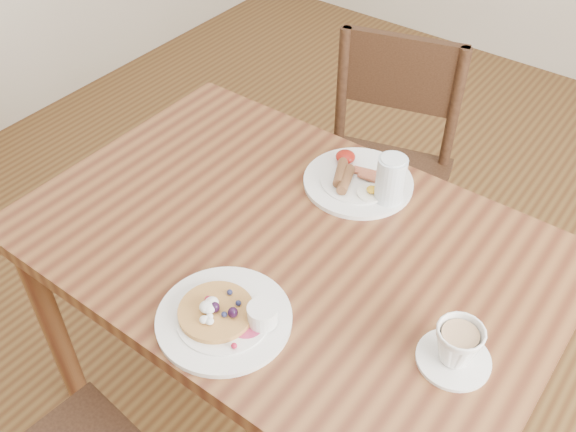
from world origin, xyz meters
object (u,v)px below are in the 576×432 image
object	(u,v)px
pancake_plate	(226,316)
dining_table	(288,269)
chair_far	(381,167)
water_glass	(390,181)
breakfast_plate	(357,180)
teacup_saucer	(457,347)

from	to	relation	value
pancake_plate	dining_table	bearing A→B (deg)	99.18
chair_far	water_glass	bearing A→B (deg)	103.30
pancake_plate	chair_far	bearing A→B (deg)	99.84
dining_table	breakfast_plate	size ratio (longest dim) A/B	4.44
dining_table	teacup_saucer	bearing A→B (deg)	-9.59
dining_table	water_glass	world-z (taller)	water_glass
teacup_saucer	pancake_plate	bearing A→B (deg)	-155.42
chair_far	dining_table	bearing A→B (deg)	83.93
pancake_plate	breakfast_plate	size ratio (longest dim) A/B	1.00
teacup_saucer	dining_table	bearing A→B (deg)	170.41
chair_far	pancake_plate	xyz separation A→B (m)	(0.16, -0.91, 0.27)
dining_table	teacup_saucer	xyz separation A→B (m)	(0.44, -0.07, 0.14)
dining_table	chair_far	distance (m)	0.68
chair_far	breakfast_plate	bearing A→B (deg)	92.56
chair_far	pancake_plate	bearing A→B (deg)	83.66
dining_table	breakfast_plate	world-z (taller)	breakfast_plate
dining_table	pancake_plate	distance (m)	0.28
dining_table	breakfast_plate	distance (m)	0.28
dining_table	chair_far	bearing A→B (deg)	100.10
breakfast_plate	water_glass	distance (m)	0.11
breakfast_plate	teacup_saucer	distance (m)	0.54
dining_table	chair_far	size ratio (longest dim) A/B	1.36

